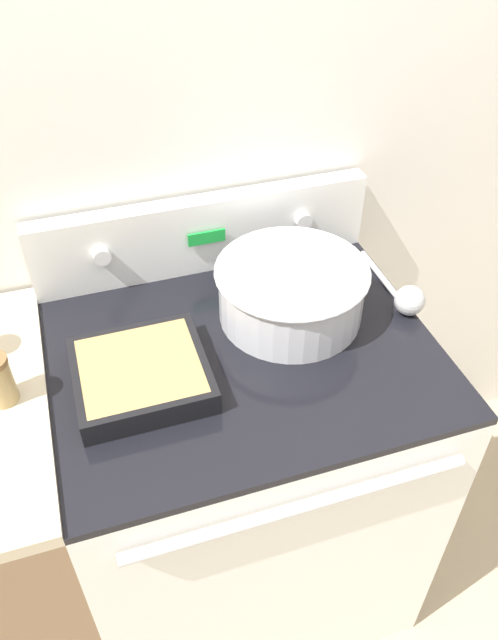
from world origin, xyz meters
TOP-DOWN VIEW (x-y plane):
  - kitchen_wall at (0.00, 0.71)m, footprint 8.00×0.05m
  - stove_range at (0.00, 0.34)m, footprint 0.82×0.70m
  - control_panel at (0.00, 0.65)m, footprint 0.82×0.07m
  - mixing_bowl at (0.14, 0.41)m, footprint 0.34×0.34m
  - casserole_dish at (-0.22, 0.30)m, footprint 0.26×0.25m
  - ladle at (0.39, 0.35)m, footprint 0.07×0.27m

SIDE VIEW (x-z plane):
  - stove_range at x=0.00m, z-range 0.00..0.95m
  - casserole_dish at x=-0.22m, z-range 0.95..1.00m
  - ladle at x=0.39m, z-range 0.94..1.01m
  - mixing_bowl at x=0.14m, z-range 0.95..1.09m
  - control_panel at x=0.00m, z-range 0.95..1.14m
  - kitchen_wall at x=0.00m, z-range 0.00..2.50m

